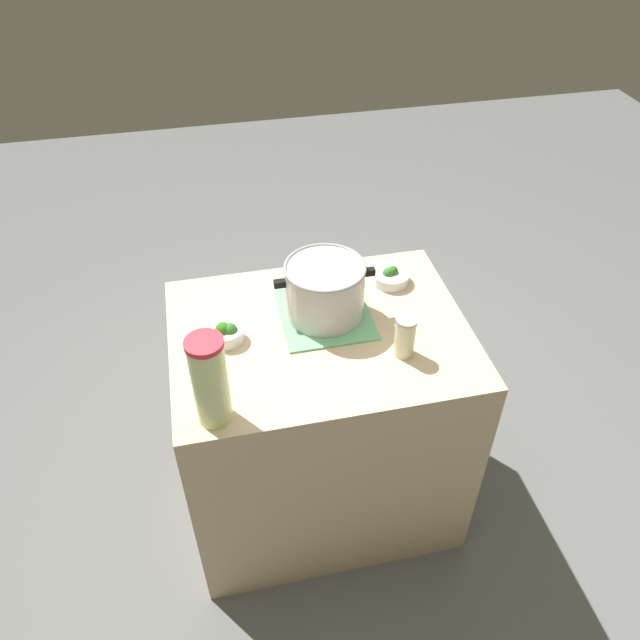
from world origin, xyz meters
The scene contains 8 objects.
ground_plane centered at (0.00, 0.00, 0.00)m, with size 8.00×8.00×0.00m, color #5F615F.
counter_slab centered at (0.00, 0.00, 0.47)m, with size 1.03×0.79×0.94m, color #D0B38B.
dish_cloth centered at (0.04, 0.08, 0.94)m, with size 0.31×0.35×0.01m, color #70B87D.
cooking_pot centered at (0.04, 0.08, 1.05)m, with size 0.35×0.28×0.20m.
lemonade_pitcher centered at (-0.38, -0.31, 1.09)m, with size 0.11×0.11×0.31m.
mason_jar centered at (0.24, -0.17, 1.01)m, with size 0.07×0.07×0.15m.
broccoli_bowl_front centered at (0.32, 0.21, 0.96)m, with size 0.14×0.14×0.07m.
broccoli_bowl_center centered at (-0.32, 0.02, 0.97)m, with size 0.11×0.11×0.08m.
Camera 1 is at (-0.34, -1.55, 2.36)m, focal length 34.90 mm.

